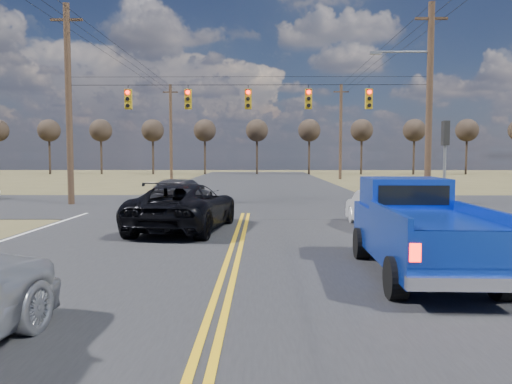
{
  "coord_description": "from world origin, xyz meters",
  "views": [
    {
      "loc": [
        0.7,
        -7.09,
        2.47
      ],
      "look_at": [
        0.53,
        6.29,
        1.5
      ],
      "focal_mm": 35.0,
      "sensor_mm": 36.0,
      "label": 1
    }
  ],
  "objects_px": {
    "black_suv": "(185,207)",
    "white_car_queue": "(376,209)",
    "dgrey_car_queue": "(181,194)",
    "pickup_truck": "(418,229)"
  },
  "relations": [
    {
      "from": "black_suv",
      "to": "white_car_queue",
      "type": "bearing_deg",
      "value": -166.04
    },
    {
      "from": "black_suv",
      "to": "white_car_queue",
      "type": "xyz_separation_m",
      "value": [
        6.53,
        0.74,
        -0.14
      ]
    },
    {
      "from": "black_suv",
      "to": "white_car_queue",
      "type": "height_order",
      "value": "black_suv"
    },
    {
      "from": "dgrey_car_queue",
      "to": "pickup_truck",
      "type": "bearing_deg",
      "value": 128.16
    },
    {
      "from": "dgrey_car_queue",
      "to": "white_car_queue",
      "type": "bearing_deg",
      "value": 153.37
    },
    {
      "from": "black_suv",
      "to": "dgrey_car_queue",
      "type": "xyz_separation_m",
      "value": [
        -1.13,
        6.17,
        -0.06
      ]
    },
    {
      "from": "pickup_truck",
      "to": "dgrey_car_queue",
      "type": "xyz_separation_m",
      "value": [
        -6.95,
        12.3,
        -0.23
      ]
    },
    {
      "from": "pickup_truck",
      "to": "white_car_queue",
      "type": "height_order",
      "value": "pickup_truck"
    },
    {
      "from": "black_suv",
      "to": "dgrey_car_queue",
      "type": "bearing_deg",
      "value": -72.12
    },
    {
      "from": "pickup_truck",
      "to": "dgrey_car_queue",
      "type": "height_order",
      "value": "pickup_truck"
    }
  ]
}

